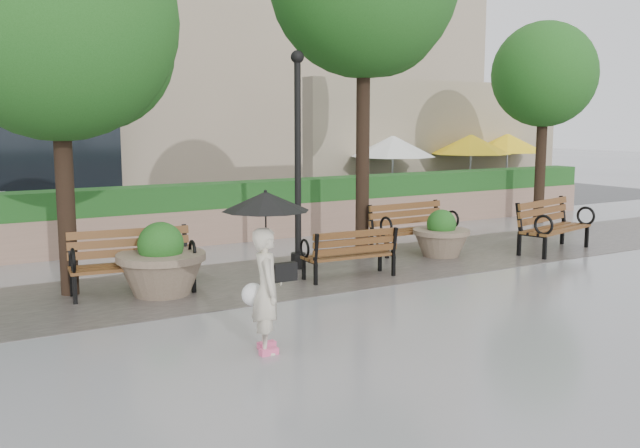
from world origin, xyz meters
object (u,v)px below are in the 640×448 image
planter_right (441,238)px  pedestrian (266,255)px  bench_1 (133,276)px  bench_2 (349,264)px  lamppost (298,175)px  bench_3 (413,238)px  bench_4 (554,237)px  planter_left (161,267)px

planter_right → pedestrian: size_ratio=0.60×
bench_1 → planter_right: bench_1 is taller
bench_1 → bench_2: 3.70m
bench_2 → lamppost: 1.95m
bench_1 → planter_right: (6.33, -0.06, 0.07)m
bench_3 → bench_1: bearing=-176.0°
bench_4 → lamppost: bearing=152.6°
planter_left → pedestrian: size_ratio=0.73×
planter_right → pedestrian: 6.81m
planter_right → bench_4: bearing=-18.7°
bench_4 → planter_right: (-2.40, 0.81, 0.06)m
bench_1 → pedestrian: size_ratio=1.04×
bench_2 → planter_left: bearing=-5.4°
bench_2 → planter_right: (2.72, 0.73, 0.12)m
bench_1 → pedestrian: (0.57, -3.60, 0.87)m
bench_4 → planter_right: 2.54m
planter_left → lamppost: lamppost is taller
bench_1 → planter_left: planter_left is taller
bench_3 → pedestrian: (-5.57, -4.23, 0.87)m
bench_2 → planter_left: size_ratio=1.20×
bench_3 → planter_left: (-5.77, -0.90, 0.16)m
planter_right → bench_2: bearing=-164.9°
bench_1 → lamppost: (3.24, 0.40, 1.46)m
bench_1 → planter_right: 6.33m
bench_3 → lamppost: lamppost is taller
bench_3 → lamppost: size_ratio=0.48×
bench_3 → lamppost: 3.26m
planter_left → planter_right: size_ratio=1.22×
bench_3 → planter_left: bearing=-173.0°
bench_1 → bench_4: bench_4 is taller
lamppost → pedestrian: bearing=-123.7°
bench_2 → bench_3: bench_3 is taller
bench_2 → bench_3: size_ratio=0.87×
bench_2 → planter_left: 3.28m
planter_left → planter_right: planter_left is taller
bench_2 → bench_3: bearing=-146.9°
planter_left → lamppost: size_ratio=0.35×
bench_4 → lamppost: lamppost is taller
bench_2 → bench_4: 5.12m
bench_1 → pedestrian: bearing=-73.6°
bench_1 → bench_3: bearing=13.2°
lamppost → pedestrian: (-2.67, -4.00, -0.59)m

